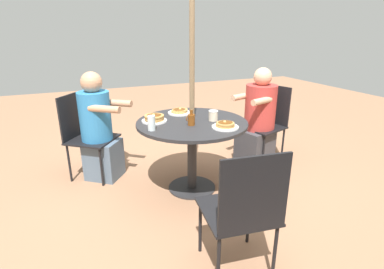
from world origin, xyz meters
TOP-DOWN VIEW (x-y plane):
  - ground_plane at (0.00, 0.00)m, footprint 12.00×12.00m
  - patio_table at (0.00, 0.00)m, footprint 1.08×1.08m
  - umbrella_pole at (0.00, 0.00)m, footprint 0.05×0.05m
  - patio_chair_north at (0.96, -0.74)m, footprint 0.63×0.63m
  - diner_north at (0.82, -0.63)m, footprint 0.58×0.55m
  - patio_chair_east at (0.16, 1.20)m, footprint 0.51×0.51m
  - patio_chair_south at (-1.16, -0.36)m, footprint 0.56×0.56m
  - diner_south at (-0.98, -0.30)m, footprint 0.55×0.48m
  - pancake_plate_a at (0.34, -0.14)m, footprint 0.24×0.24m
  - pancake_plate_b at (-0.20, 0.30)m, footprint 0.24×0.24m
  - pancake_plate_c at (0.01, -0.32)m, footprint 0.24×0.24m
  - syrup_bottle at (0.05, 0.11)m, footprint 0.09×0.07m
  - coffee_cup at (-0.20, 0.05)m, footprint 0.09×0.09m
  - drinking_glass_a at (0.43, 0.11)m, footprint 0.07×0.07m

SIDE VIEW (x-z plane):
  - ground_plane at x=0.00m, z-range 0.00..0.00m
  - patio_chair_north at x=0.96m, z-range 0.06..0.98m
  - patio_chair_east at x=0.16m, z-range 0.06..0.98m
  - patio_chair_south at x=-1.16m, z-range 0.06..0.98m
  - diner_south at x=-0.98m, z-range -0.05..1.11m
  - diner_north at x=0.82m, z-range -0.04..1.13m
  - patio_table at x=0.00m, z-range 0.24..0.97m
  - pancake_plate_c at x=0.01m, z-range 0.72..0.77m
  - pancake_plate_b at x=-0.20m, z-range 0.72..0.78m
  - pancake_plate_a at x=0.34m, z-range 0.72..0.79m
  - coffee_cup at x=-0.20m, z-range 0.73..0.83m
  - syrup_bottle at x=0.05m, z-range 0.71..0.85m
  - drinking_glass_a at x=0.43m, z-range 0.73..0.86m
  - umbrella_pole at x=0.00m, z-range 0.00..2.18m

